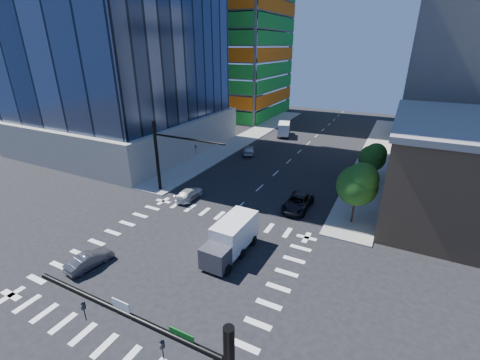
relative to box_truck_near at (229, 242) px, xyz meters
The scene contains 14 objects.
ground 4.84m from the box_truck_near, 139.97° to the right, with size 160.00×160.00×0.00m, color black.
road_markings 4.84m from the box_truck_near, 139.97° to the right, with size 20.00×20.00×0.01m, color silver.
sidewalk_ne 38.12m from the box_truck_near, 76.40° to the left, with size 5.00×60.00×0.15m, color gray.
sidewalk_nw 40.37m from the box_truck_near, 113.42° to the left, with size 5.00×60.00×0.15m, color gray.
construction_building 70.51m from the box_truck_near, 117.70° to the left, with size 25.16×34.50×70.60m.
signal_mast_nw 16.51m from the box_truck_near, 147.80° to the left, with size 10.20×0.40×9.00m.
tree_south 14.58m from the box_truck_near, 50.25° to the left, with size 4.16×4.16×6.82m.
tree_north 24.91m from the box_truck_near, 67.73° to the left, with size 3.54×3.52×5.78m.
car_nb_far 11.91m from the box_truck_near, 76.50° to the left, with size 2.62×5.68×1.58m, color black.
car_sb_near 12.94m from the box_truck_near, 141.27° to the left, with size 1.84×4.52×1.31m, color white.
car_sb_mid 29.66m from the box_truck_near, 111.98° to the left, with size 1.86×4.63×1.58m, color #B1B3B9.
car_sb_cross 12.11m from the box_truck_near, 145.84° to the right, with size 1.39×3.98×1.31m, color #525257.
box_truck_near is the anchor object (origin of this frame).
box_truck_far 43.42m from the box_truck_near, 103.10° to the left, with size 3.81×5.96×2.90m.
Camera 1 is at (15.32, -18.25, 17.62)m, focal length 24.00 mm.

